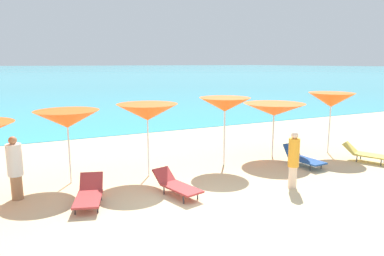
{
  "coord_description": "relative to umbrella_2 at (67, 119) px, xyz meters",
  "views": [
    {
      "loc": [
        -3.78,
        -6.6,
        3.5
      ],
      "look_at": [
        1.81,
        4.67,
        1.2
      ],
      "focal_mm": 33.42,
      "sensor_mm": 36.0,
      "label": 1
    }
  ],
  "objects": [
    {
      "name": "umbrella_5",
      "position": [
        7.26,
        -0.26,
        -0.11
      ],
      "size": [
        2.27,
        2.27,
        2.03
      ],
      "color": "silver",
      "rests_on": "ground_plane"
    },
    {
      "name": "umbrella_3",
      "position": [
        2.29,
        -0.39,
        0.11
      ],
      "size": [
        2.06,
        2.06,
        2.28
      ],
      "color": "silver",
      "rests_on": "ground_plane"
    },
    {
      "name": "umbrella_6",
      "position": [
        9.61,
        -0.76,
        0.18
      ],
      "size": [
        1.8,
        1.8,
        2.37
      ],
      "color": "silver",
      "rests_on": "ground_plane"
    },
    {
      "name": "lounge_chair_3",
      "position": [
        2.4,
        -2.28,
        -1.62
      ],
      "size": [
        0.91,
        1.68,
        0.6
      ],
      "rotation": [
        0.0,
        0.0,
        0.24
      ],
      "color": "#A53333",
      "rests_on": "ground_plane"
    },
    {
      "name": "lounge_chair_2",
      "position": [
        9.82,
        -2.27,
        -1.61
      ],
      "size": [
        1.17,
        1.65,
        0.61
      ],
      "rotation": [
        0.0,
        0.0,
        0.42
      ],
      "color": "#D8BF4C",
      "rests_on": "ground_plane"
    },
    {
      "name": "ground_plane",
      "position": [
        2.5,
        5.96,
        -2.06
      ],
      "size": [
        50.0,
        100.0,
        0.3
      ],
      "primitive_type": "cube",
      "color": "beige"
    },
    {
      "name": "umbrella_4",
      "position": [
        5.04,
        -0.39,
        0.2
      ],
      "size": [
        1.74,
        1.74,
        2.35
      ],
      "color": "silver",
      "rests_on": "ground_plane"
    },
    {
      "name": "lounge_chair_0",
      "position": [
        0.18,
        -1.91,
        -1.63
      ],
      "size": [
        1.02,
        1.61,
        0.64
      ],
      "rotation": [
        0.0,
        0.0,
        -0.31
      ],
      "color": "#A53333",
      "rests_on": "ground_plane"
    },
    {
      "name": "beachgoer_0",
      "position": [
        -1.43,
        -0.72,
        -1.04
      ],
      "size": [
        0.38,
        0.38,
        1.67
      ],
      "rotation": [
        0.0,
        0.0,
        1.17
      ],
      "color": "#A3704C",
      "rests_on": "ground_plane"
    },
    {
      "name": "umbrella_2",
      "position": [
        0.0,
        0.0,
        0.0
      ],
      "size": [
        2.01,
        2.01,
        2.16
      ],
      "color": "silver",
      "rests_on": "ground_plane"
    },
    {
      "name": "lounge_chair_5",
      "position": [
        7.44,
        -1.66,
        -1.62
      ],
      "size": [
        0.7,
        1.53,
        0.67
      ],
      "rotation": [
        0.0,
        0.0,
        0.07
      ],
      "color": "#1E478C",
      "rests_on": "ground_plane"
    },
    {
      "name": "beachgoer_1",
      "position": [
        5.6,
        -3.2,
        -1.05
      ],
      "size": [
        0.31,
        0.31,
        1.62
      ],
      "rotation": [
        0.0,
        0.0,
        1.92
      ],
      "color": "beige",
      "rests_on": "ground_plane"
    },
    {
      "name": "ocean_water",
      "position": [
        2.5,
        226.26,
        -1.9
      ],
      "size": [
        650.0,
        440.0,
        0.02
      ],
      "primitive_type": "cube",
      "color": "#38B7CC",
      "rests_on": "ground_plane"
    }
  ]
}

